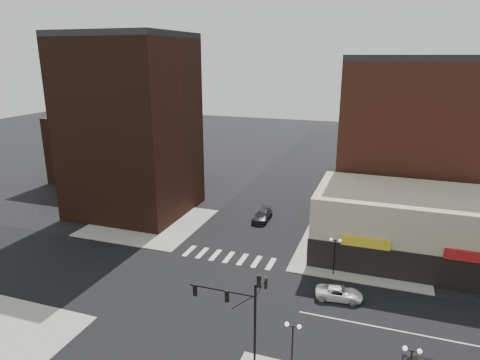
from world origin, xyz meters
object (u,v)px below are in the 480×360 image
(traffic_signal, at_px, (244,304))
(street_lamp_ne, at_px, (335,247))
(street_lamp_se_a, at_px, (293,335))
(white_suv, at_px, (339,293))
(street_lamp_se_b, at_px, (411,360))
(dark_sedan_north, at_px, (262,216))

(traffic_signal, height_order, street_lamp_ne, traffic_signal)
(street_lamp_se_a, bearing_deg, white_suv, 79.44)
(street_lamp_se_b, distance_m, street_lamp_ne, 17.46)
(street_lamp_se_a, distance_m, white_suv, 11.94)
(white_suv, distance_m, dark_sedan_north, 21.41)
(street_lamp_ne, relative_size, dark_sedan_north, 0.83)
(street_lamp_se_b, distance_m, dark_sedan_north, 34.25)
(street_lamp_ne, bearing_deg, traffic_signal, -106.75)
(dark_sedan_north, bearing_deg, street_lamp_ne, -47.53)
(street_lamp_se_b, bearing_deg, dark_sedan_north, 123.13)
(street_lamp_ne, bearing_deg, street_lamp_se_b, -66.37)
(street_lamp_se_b, bearing_deg, street_lamp_ne, 113.63)
(street_lamp_se_b, bearing_deg, white_suv, 117.16)
(dark_sedan_north, bearing_deg, street_lamp_se_b, -57.19)
(traffic_signal, height_order, street_lamp_se_b, traffic_signal)
(traffic_signal, relative_size, street_lamp_ne, 1.87)
(white_suv, bearing_deg, street_lamp_ne, 8.06)
(street_lamp_se_a, relative_size, street_lamp_ne, 1.00)
(traffic_signal, bearing_deg, street_lamp_se_a, -2.57)
(white_suv, bearing_deg, street_lamp_se_b, -158.72)
(street_lamp_se_b, bearing_deg, street_lamp_se_a, 180.00)
(white_suv, bearing_deg, traffic_signal, 146.50)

